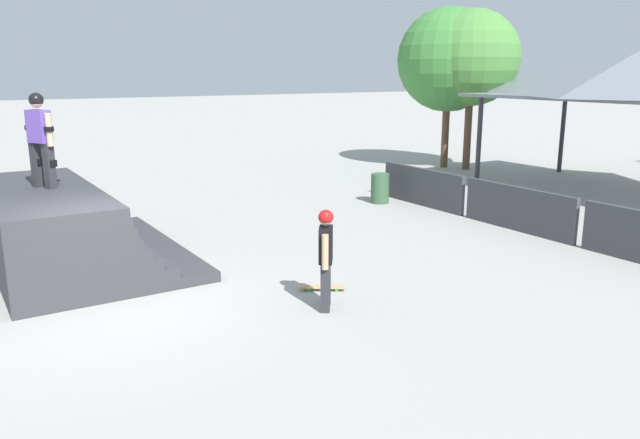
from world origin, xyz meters
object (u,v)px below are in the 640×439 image
skateboard_on_deck (48,179)px  tree_far_back (449,60)px  trash_bin (380,188)px  skater_on_deck (40,134)px  tree_beside_pavilion (472,58)px  bystander_walking (326,251)px  skateboard_on_ground (321,287)px

skateboard_on_deck → tree_far_back: size_ratio=0.14×
skateboard_on_deck → trash_bin: size_ratio=0.97×
skater_on_deck → tree_beside_pavilion: 16.47m
bystander_walking → tree_far_back: size_ratio=0.27×
tree_far_back → trash_bin: tree_far_back is taller
skater_on_deck → bystander_walking: 6.01m
tree_beside_pavilion → skateboard_on_deck: bearing=-75.9°
skateboard_on_deck → tree_beside_pavilion: 16.28m
skateboard_on_ground → trash_bin: bearing=-102.0°
skateboard_on_ground → tree_beside_pavilion: size_ratio=0.13×
skateboard_on_deck → skateboard_on_ground: bearing=27.3°
skater_on_deck → tree_far_back: bearing=82.4°
tree_far_back → skateboard_on_deck: bearing=-72.7°
trash_bin → bystander_walking: bearing=-43.6°
skateboard_on_ground → trash_bin: trash_bin is taller
skater_on_deck → tree_beside_pavilion: (-4.54, 15.75, 1.60)m
skateboard_on_ground → tree_beside_pavilion: (-8.55, 12.08, 4.11)m
tree_beside_pavilion → bystander_walking: bearing=-53.3°
tree_beside_pavilion → trash_bin: (3.26, -6.71, -3.74)m
skater_on_deck → tree_beside_pavilion: bearing=79.2°
bystander_walking → skateboard_on_ground: bystander_walking is taller
skateboard_on_ground → tree_far_back: size_ratio=0.13×
skater_on_deck → trash_bin: 9.38m
skateboard_on_deck → tree_far_back: 16.14m
bystander_walking → trash_bin: bystander_walking is taller
tree_beside_pavilion → skateboard_on_ground: bearing=-54.7°
tree_far_back → trash_bin: 8.39m
skateboard_on_deck → tree_beside_pavilion: size_ratio=0.14×
bystander_walking → skateboard_on_deck: bearing=65.4°
skateboard_on_deck → skateboard_on_ground: size_ratio=1.07×
skater_on_deck → tree_far_back: size_ratio=0.29×
tree_far_back → bystander_walking: bearing=-50.1°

